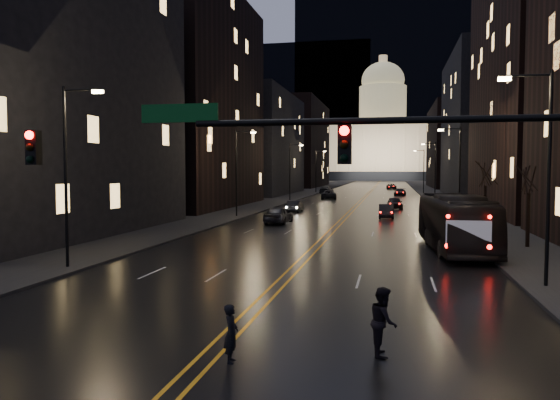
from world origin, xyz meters
The scene contains 36 objects.
ground centered at (0.00, 0.00, 0.00)m, with size 900.00×900.00×0.00m, color black.
road centered at (0.00, 130.00, 0.01)m, with size 20.00×320.00×0.02m, color black.
sidewalk_left centered at (-14.00, 130.00, 0.08)m, with size 8.00×320.00×0.16m, color black.
sidewalk_right centered at (14.00, 130.00, 0.08)m, with size 8.00×320.00×0.16m, color black.
center_line centered at (0.00, 130.00, 0.03)m, with size 0.62×320.00×0.01m, color orange.
building_left_near centered at (-21.00, 22.00, 11.00)m, with size 12.00×28.00×22.00m, color black.
building_left_mid centered at (-21.00, 54.00, 14.00)m, with size 12.00×30.00×28.00m, color black.
building_left_far centered at (-21.00, 92.00, 10.00)m, with size 12.00×34.00×20.00m, color black.
building_left_dist centered at (-21.00, 140.00, 12.00)m, with size 12.00×40.00×24.00m, color black.
building_right_tall centered at (21.00, 50.00, 19.00)m, with size 12.00×30.00×38.00m, color black.
building_right_mid centered at (21.00, 92.00, 13.00)m, with size 12.00×34.00×26.00m, color black.
building_right_dist centered at (21.00, 140.00, 11.00)m, with size 12.00×40.00×22.00m, color black.
mountain_ridge centered at (40.00, 380.00, 65.00)m, with size 520.00×60.00×130.00m, color black.
capitol centered at (0.00, 250.00, 17.15)m, with size 90.00×50.00×58.50m.
traffic_signal centered at (5.91, 0.00, 5.10)m, with size 17.29×0.45×7.00m.
streetlamp_right_near centered at (10.81, 10.00, 5.08)m, with size 2.13×0.25×9.00m.
streetlamp_left_near centered at (-10.81, 10.00, 5.08)m, with size 2.13×0.25×9.00m.
streetlamp_right_mid centered at (10.81, 40.00, 5.08)m, with size 2.13×0.25×9.00m.
streetlamp_left_mid centered at (-10.81, 40.00, 5.08)m, with size 2.13×0.25×9.00m.
streetlamp_right_far centered at (10.81, 70.00, 5.08)m, with size 2.13×0.25×9.00m.
streetlamp_left_far centered at (-10.81, 70.00, 5.08)m, with size 2.13×0.25×9.00m.
streetlamp_right_dist centered at (10.81, 100.00, 5.08)m, with size 2.13×0.25×9.00m.
streetlamp_left_dist centered at (-10.81, 100.00, 5.08)m, with size 2.13×0.25×9.00m.
tree_right_mid centered at (13.00, 22.00, 4.53)m, with size 2.40×2.40×6.65m.
tree_right_far centered at (13.00, 38.00, 4.53)m, with size 2.40×2.40×6.65m.
bus centered at (8.50, 20.48, 1.72)m, with size 2.89×12.34×3.44m, color black.
oncoming_car_a centered at (-5.45, 34.64, 0.81)m, with size 1.91×4.74×1.62m, color black.
oncoming_car_b centered at (-6.30, 48.02, 0.69)m, with size 1.46×4.17×1.37m, color black.
oncoming_car_c centered at (-5.58, 76.38, 0.75)m, with size 2.49×5.39×1.50m, color black.
oncoming_car_d centered at (-8.46, 97.24, 0.75)m, with size 2.11×5.20×1.51m, color black.
receding_car_a centered at (4.17, 42.37, 0.71)m, with size 1.49×4.28×1.41m, color black.
receding_car_b centered at (5.08, 55.91, 0.75)m, with size 1.78×4.41×1.50m, color black.
receding_car_c centered at (6.23, 90.40, 0.69)m, with size 1.94×4.77×1.38m, color black.
receding_car_d centered at (4.60, 125.61, 0.69)m, with size 2.30×5.00×1.39m, color black.
pedestrian_a centered at (0.70, -0.88, 0.76)m, with size 0.55×0.36×1.52m, color black.
pedestrian_b centered at (4.52, 0.50, 0.92)m, with size 0.89×0.49×1.84m, color black.
Camera 1 is at (4.70, -14.10, 4.97)m, focal length 35.00 mm.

